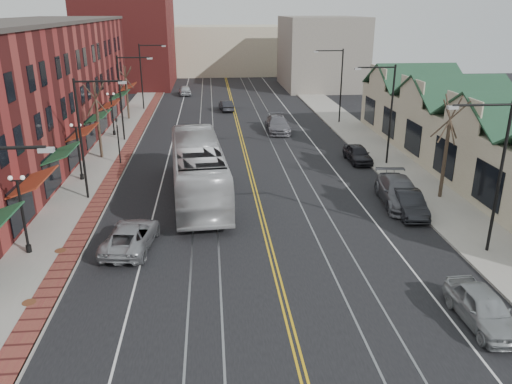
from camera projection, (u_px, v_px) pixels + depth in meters
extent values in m
plane|color=black|center=(292.00, 333.00, 20.11)|extent=(160.00, 160.00, 0.00)
cube|color=gray|center=(93.00, 180.00, 37.73)|extent=(4.00, 120.00, 0.15)
cube|color=gray|center=(401.00, 171.00, 39.79)|extent=(4.00, 120.00, 0.15)
cube|color=maroon|center=(18.00, 94.00, 41.78)|extent=(10.00, 50.00, 11.00)
cube|color=#B9A88E|center=(477.00, 142.00, 39.53)|extent=(8.00, 36.00, 4.60)
cube|color=maroon|center=(129.00, 42.00, 81.67)|extent=(14.00, 18.00, 14.00)
cube|color=#B9A88E|center=(224.00, 50.00, 97.91)|extent=(22.00, 14.00, 9.00)
cube|color=slate|center=(321.00, 53.00, 80.18)|extent=(12.00, 16.00, 11.00)
cube|color=#999999|center=(46.00, 150.00, 16.65)|extent=(0.50, 0.25, 0.15)
cylinder|color=black|center=(81.00, 140.00, 32.62)|extent=(0.16, 0.16, 8.00)
cylinder|color=black|center=(98.00, 81.00, 31.43)|extent=(3.00, 0.12, 0.12)
cube|color=#999999|center=(122.00, 83.00, 31.59)|extent=(0.50, 0.25, 0.15)
cylinder|color=black|center=(121.00, 99.00, 47.56)|extent=(0.16, 0.16, 8.00)
cylinder|color=black|center=(133.00, 58.00, 46.37)|extent=(3.00, 0.12, 0.12)
cube|color=#999999|center=(150.00, 58.00, 46.53)|extent=(0.50, 0.25, 0.15)
cylinder|color=black|center=(141.00, 77.00, 62.50)|extent=(0.16, 0.16, 8.00)
cylinder|color=black|center=(151.00, 45.00, 61.31)|extent=(3.00, 0.12, 0.12)
cube|color=#999999|center=(164.00, 46.00, 61.47)|extent=(0.50, 0.25, 0.15)
cylinder|color=black|center=(499.00, 179.00, 25.25)|extent=(0.16, 0.16, 8.00)
cylinder|color=black|center=(483.00, 105.00, 23.81)|extent=(3.00, 0.12, 0.12)
cube|color=#999999|center=(453.00, 108.00, 23.71)|extent=(0.50, 0.25, 0.15)
cylinder|color=black|center=(391.00, 115.00, 40.19)|extent=(0.16, 0.16, 8.00)
cylinder|color=black|center=(377.00, 67.00, 38.74)|extent=(3.00, 0.12, 0.12)
cube|color=#999999|center=(358.00, 69.00, 38.65)|extent=(0.50, 0.25, 0.15)
cylinder|color=black|center=(341.00, 86.00, 55.13)|extent=(0.16, 0.16, 8.00)
cylinder|color=black|center=(330.00, 51.00, 53.68)|extent=(3.00, 0.12, 0.12)
cube|color=#999999|center=(316.00, 52.00, 53.59)|extent=(0.50, 0.25, 0.15)
cylinder|color=black|center=(29.00, 249.00, 26.36)|extent=(0.28, 0.28, 0.40)
cylinder|color=black|center=(23.00, 217.00, 25.74)|extent=(0.14, 0.14, 4.00)
cube|color=black|center=(17.00, 181.00, 25.04)|extent=(0.60, 0.06, 0.06)
sphere|color=white|center=(10.00, 178.00, 24.96)|extent=(0.24, 0.24, 0.24)
sphere|color=white|center=(23.00, 178.00, 25.01)|extent=(0.24, 0.24, 0.24)
cylinder|color=black|center=(82.00, 177.00, 37.57)|extent=(0.28, 0.28, 0.40)
cylinder|color=black|center=(79.00, 154.00, 36.94)|extent=(0.14, 0.14, 4.00)
cube|color=black|center=(76.00, 127.00, 36.25)|extent=(0.60, 0.06, 0.06)
sphere|color=white|center=(71.00, 125.00, 36.17)|extent=(0.24, 0.24, 0.24)
sphere|color=white|center=(80.00, 125.00, 36.22)|extent=(0.24, 0.24, 0.24)
cylinder|color=black|center=(114.00, 133.00, 50.64)|extent=(0.28, 0.28, 0.40)
cylinder|color=black|center=(113.00, 115.00, 50.01)|extent=(0.14, 0.14, 4.00)
cube|color=black|center=(111.00, 95.00, 49.32)|extent=(0.60, 0.06, 0.06)
sphere|color=white|center=(107.00, 94.00, 49.24)|extent=(0.24, 0.24, 0.24)
sphere|color=white|center=(114.00, 94.00, 49.29)|extent=(0.24, 0.24, 0.24)
cylinder|color=#382B21|center=(99.00, 129.00, 42.41)|extent=(0.24, 0.24, 4.90)
cylinder|color=#382B21|center=(96.00, 99.00, 41.53)|extent=(0.58, 1.37, 2.90)
cylinder|color=#382B21|center=(96.00, 99.00, 41.53)|extent=(1.60, 0.66, 2.78)
cylinder|color=#382B21|center=(96.00, 99.00, 41.53)|extent=(0.53, 1.23, 2.96)
cylinder|color=#382B21|center=(96.00, 99.00, 41.53)|extent=(1.69, 1.03, 2.64)
cylinder|color=#382B21|center=(96.00, 99.00, 41.53)|extent=(1.78, 1.29, 2.48)
cylinder|color=#382B21|center=(127.00, 99.00, 57.41)|extent=(0.24, 0.24, 4.55)
cylinder|color=#382B21|center=(125.00, 78.00, 56.59)|extent=(0.55, 1.28, 2.69)
cylinder|color=#382B21|center=(125.00, 78.00, 56.59)|extent=(1.49, 0.62, 2.58)
cylinder|color=#382B21|center=(125.00, 78.00, 56.59)|extent=(0.50, 1.15, 2.75)
cylinder|color=#382B21|center=(125.00, 78.00, 56.59)|extent=(1.57, 0.97, 2.45)
cylinder|color=#382B21|center=(125.00, 78.00, 56.59)|extent=(1.66, 1.20, 2.30)
cylinder|color=#382B21|center=(445.00, 160.00, 33.29)|extent=(0.24, 0.24, 5.25)
cylinder|color=#382B21|center=(450.00, 119.00, 32.34)|extent=(0.61, 1.46, 3.10)
cylinder|color=#382B21|center=(450.00, 119.00, 32.34)|extent=(1.70, 0.70, 2.97)
cylinder|color=#382B21|center=(450.00, 119.00, 32.34)|extent=(0.56, 1.31, 3.17)
cylinder|color=#382B21|center=(450.00, 119.00, 32.34)|extent=(1.80, 1.10, 2.82)
cylinder|color=#382B21|center=(450.00, 119.00, 32.34)|extent=(1.90, 1.37, 2.65)
cylinder|color=#592D19|center=(29.00, 302.00, 21.90)|extent=(0.60, 0.60, 0.02)
cylinder|color=#592D19|center=(60.00, 251.00, 26.57)|extent=(0.60, 0.60, 0.02)
cylinder|color=black|center=(119.00, 144.00, 41.00)|extent=(0.12, 0.12, 3.20)
imported|color=black|center=(117.00, 123.00, 40.39)|extent=(0.18, 0.15, 0.90)
imported|color=silver|center=(198.00, 169.00, 34.03)|extent=(4.34, 14.23, 3.90)
imported|color=#9A9CA1|center=(131.00, 236.00, 26.96)|extent=(2.99, 5.38, 1.42)
imported|color=#9B9EA1|center=(483.00, 308.00, 20.47)|extent=(1.81, 4.37, 1.48)
imported|color=black|center=(409.00, 203.00, 31.44)|extent=(1.99, 4.56, 1.46)
imported|color=#5D5E64|center=(399.00, 192.00, 33.00)|extent=(3.00, 6.11, 1.71)
imported|color=black|center=(358.00, 154.00, 42.11)|extent=(1.82, 4.27, 1.44)
imported|color=black|center=(226.00, 106.00, 63.04)|extent=(1.91, 4.15, 1.32)
imported|color=slate|center=(278.00, 124.00, 52.34)|extent=(2.42, 5.70, 1.64)
imported|color=#B1B4B9|center=(185.00, 90.00, 74.41)|extent=(2.14, 4.40, 1.45)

